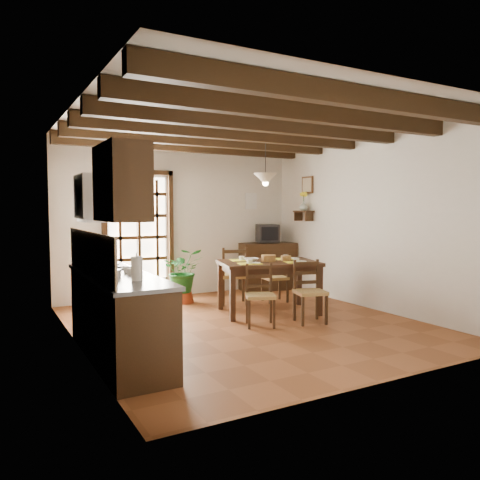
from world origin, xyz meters
TOP-DOWN VIEW (x-y plane):
  - ground_plane at (0.00, 0.00)m, footprint 5.00×5.00m
  - room_shell at (0.00, 0.00)m, footprint 4.52×5.02m
  - ceiling_beams at (0.00, 0.00)m, footprint 4.50×4.34m
  - french_door at (-0.80, 2.45)m, footprint 1.26×0.11m
  - kitchen_counter at (-1.96, -0.60)m, footprint 0.64×2.25m
  - upper_cabinet at (-2.08, -1.30)m, footprint 0.35×0.80m
  - range_hood at (-2.05, -0.05)m, footprint 0.38×0.60m
  - counter_items at (-1.95, -0.51)m, footprint 0.50×1.43m
  - dining_table at (0.65, 0.48)m, footprint 1.66×1.28m
  - chair_near_left at (0.11, -0.16)m, footprint 0.51×0.50m
  - chair_near_right at (0.82, -0.34)m, footprint 0.49×0.48m
  - chair_far_left at (0.48, 1.30)m, footprint 0.57×0.56m
  - chair_far_right at (1.19, 1.12)m, footprint 0.43×0.42m
  - table_setting at (0.65, 0.48)m, footprint 1.07×0.71m
  - table_bowl at (0.41, 0.60)m, footprint 0.24×0.24m
  - sideboard at (1.73, 2.23)m, footprint 1.16×0.68m
  - crt_tv at (1.73, 2.22)m, footprint 0.50×0.49m
  - fuse_box at (1.50, 2.48)m, footprint 0.25×0.03m
  - plant_pot at (-0.22, 1.81)m, footprint 0.36×0.36m
  - potted_plant at (-0.22, 1.81)m, footprint 2.09×1.91m
  - wall_shelf at (2.14, 1.60)m, footprint 0.20×0.42m
  - shelf_vase at (2.14, 1.60)m, footprint 0.15×0.15m
  - shelf_flowers at (2.14, 1.60)m, footprint 0.14×0.14m
  - framed_picture at (2.22, 1.60)m, footprint 0.03×0.32m
  - pendant_lamp at (0.65, 0.58)m, footprint 0.36×0.36m

SIDE VIEW (x-z plane):
  - ground_plane at x=0.00m, z-range 0.00..0.00m
  - plant_pot at x=-0.22m, z-range 0.00..0.22m
  - chair_far_right at x=1.19m, z-range -0.16..0.68m
  - chair_near_left at x=0.11m, z-range -0.16..0.69m
  - chair_near_right at x=0.82m, z-range -0.16..0.72m
  - chair_far_left at x=0.48m, z-range -0.18..0.79m
  - sideboard at x=1.73m, z-range 0.00..0.93m
  - kitchen_counter at x=-1.96m, z-range -0.22..1.16m
  - potted_plant at x=-0.22m, z-range -0.41..1.55m
  - dining_table at x=0.65m, z-range 0.30..1.09m
  - table_bowl at x=0.41m, z-range 0.80..0.85m
  - table_setting at x=0.65m, z-range 0.82..0.92m
  - counter_items at x=-1.95m, z-range 0.83..1.08m
  - crt_tv at x=1.73m, z-range 0.94..1.29m
  - french_door at x=-0.80m, z-range 0.02..2.34m
  - wall_shelf at x=2.14m, z-range 1.41..1.61m
  - shelf_vase at x=2.14m, z-range 1.57..1.73m
  - range_hood at x=-2.05m, z-range 1.46..2.00m
  - fuse_box at x=1.50m, z-range 1.59..1.91m
  - room_shell at x=0.00m, z-range 0.41..3.22m
  - upper_cabinet at x=-2.08m, z-range 1.50..2.20m
  - shelf_flowers at x=2.14m, z-range 1.68..2.04m
  - framed_picture at x=2.22m, z-range 1.89..2.21m
  - pendant_lamp at x=0.65m, z-range 1.66..2.50m
  - ceiling_beams at x=0.00m, z-range 2.59..2.79m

